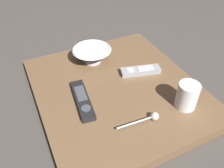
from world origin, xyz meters
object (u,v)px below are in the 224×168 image
at_px(cereal_bowl, 92,54).
at_px(coffee_mug, 187,96).
at_px(teaspoon, 151,117).
at_px(tv_remote_near, 141,71).
at_px(tv_remote_far, 82,100).

relative_size(cereal_bowl, coffee_mug, 1.76).
height_order(coffee_mug, teaspoon, coffee_mug).
height_order(coffee_mug, tv_remote_near, coffee_mug).
distance_m(cereal_bowl, tv_remote_far, 0.25).
distance_m(cereal_bowl, teaspoon, 0.39).
xyz_separation_m(coffee_mug, teaspoon, (0.01, -0.14, -0.03)).
height_order(teaspoon, tv_remote_near, teaspoon).
relative_size(teaspoon, tv_remote_near, 0.89).
bearing_deg(cereal_bowl, tv_remote_near, 42.53).
bearing_deg(teaspoon, cereal_bowl, -173.09).
xyz_separation_m(teaspoon, tv_remote_near, (-0.23, 0.10, -0.00)).
bearing_deg(tv_remote_near, tv_remote_far, -78.17).
bearing_deg(tv_remote_near, cereal_bowl, -137.47).
relative_size(teaspoon, tv_remote_far, 0.73).
distance_m(coffee_mug, tv_remote_near, 0.23).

